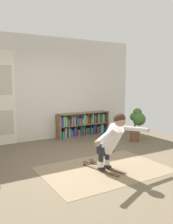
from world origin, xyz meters
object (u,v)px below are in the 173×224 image
at_px(bookshelf, 83,125).
at_px(potted_plant, 137,122).
at_px(skis_pair, 103,168).
at_px(person_skier, 112,138).

bearing_deg(bookshelf, potted_plant, -53.54).
bearing_deg(potted_plant, skis_pair, -147.29).
bearing_deg(skis_pair, potted_plant, 32.71).
distance_m(skis_pair, person_skier, 0.67).
bearing_deg(skis_pair, bookshelf, 67.89).
distance_m(bookshelf, potted_plant, 1.66).
xyz_separation_m(bookshelf, skis_pair, (-1.07, -2.64, -0.30)).
relative_size(potted_plant, person_skier, 0.63).
height_order(bookshelf, skis_pair, bookshelf).
relative_size(bookshelf, potted_plant, 1.86).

